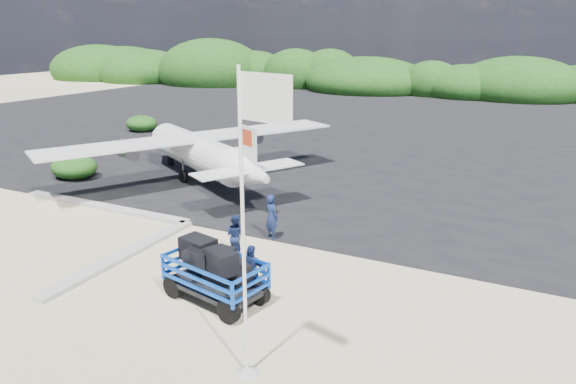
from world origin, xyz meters
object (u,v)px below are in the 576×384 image
at_px(flagpole, 247,373).
at_px(crew_b, 236,236).
at_px(crew_c, 252,272).
at_px(aircraft_small, 346,119).
at_px(crew_a, 272,217).
at_px(baggage_cart, 216,300).

relative_size(flagpole, crew_b, 4.43).
height_order(flagpole, crew_c, flagpole).
bearing_deg(aircraft_small, crew_a, 74.35).
bearing_deg(crew_b, baggage_cart, 118.96).
xyz_separation_m(flagpole, crew_c, (-1.60, 3.04, 0.82)).
bearing_deg(flagpole, crew_a, 113.80).
bearing_deg(crew_b, crew_c, 139.03).
height_order(crew_a, crew_b, crew_a).
height_order(baggage_cart, aircraft_small, aircraft_small).
relative_size(baggage_cart, flagpole, 0.46).
distance_m(flagpole, crew_a, 7.98).
relative_size(baggage_cart, crew_a, 1.79).
height_order(crew_b, crew_c, crew_c).
height_order(flagpole, crew_b, flagpole).
bearing_deg(crew_a, flagpole, 138.67).
bearing_deg(flagpole, baggage_cart, 135.18).
bearing_deg(baggage_cart, flagpole, -32.60).
distance_m(crew_a, crew_b, 1.99).
bearing_deg(crew_c, flagpole, 109.14).
height_order(baggage_cart, crew_c, crew_c).
distance_m(baggage_cart, flagpole, 3.50).
relative_size(crew_a, crew_b, 1.14).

